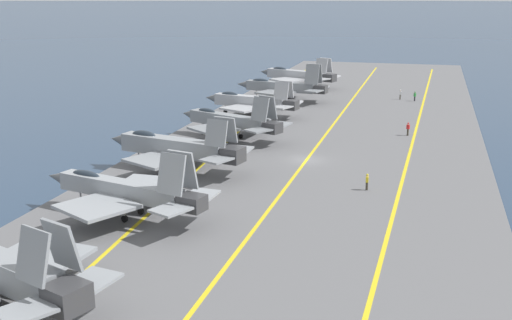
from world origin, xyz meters
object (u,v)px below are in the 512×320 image
object	(u,v)px
parked_jet_third	(125,190)
crew_yellow_vest	(367,181)
parked_jet_fifth	(231,121)
crew_red_vest	(408,128)
parked_jet_eighth	(298,75)
parked_jet_seventh	(283,87)
parked_jet_fourth	(175,147)
crew_green_vest	(415,96)
parked_jet_sixth	(252,102)
crew_white_vest	(400,94)

from	to	relation	value
parked_jet_third	crew_yellow_vest	distance (m)	23.37
parked_jet_fifth	crew_red_vest	xyz separation A→B (m)	(8.25, -22.21, -1.46)
parked_jet_third	parked_jet_eighth	bearing A→B (deg)	0.67
parked_jet_third	parked_jet_seventh	bearing A→B (deg)	0.09
crew_red_vest	crew_yellow_vest	bearing A→B (deg)	173.63
parked_jet_fourth	crew_green_vest	distance (m)	57.35
parked_jet_sixth	crew_white_vest	distance (m)	30.34
parked_jet_fourth	crew_red_vest	size ratio (longest dim) A/B	9.46
parked_jet_eighth	crew_yellow_vest	bearing A→B (deg)	-162.61
parked_jet_third	parked_jet_fourth	size ratio (longest dim) A/B	1.00
parked_jet_fifth	parked_jet_seventh	xyz separation A→B (m)	(30.36, 0.01, 0.07)
crew_yellow_vest	crew_white_vest	distance (m)	54.78
parked_jet_eighth	crew_green_vest	world-z (taller)	parked_jet_eighth
parked_jet_third	parked_jet_fourth	xyz separation A→B (m)	(14.51, 1.31, 0.21)
parked_jet_sixth	parked_jet_fourth	bearing A→B (deg)	-179.44
parked_jet_fourth	parked_jet_fifth	bearing A→B (deg)	-4.39
parked_jet_sixth	crew_green_vest	xyz separation A→B (m)	(20.52, -23.78, -1.33)
parked_jet_fourth	parked_jet_sixth	distance (m)	31.78
crew_yellow_vest	crew_green_vest	bearing A→B (deg)	-3.08
parked_jet_eighth	parked_jet_seventh	bearing A→B (deg)	-177.21
parked_jet_third	crew_green_vest	world-z (taller)	parked_jet_third
parked_jet_sixth	crew_red_vest	world-z (taller)	parked_jet_sixth
parked_jet_third	parked_jet_sixth	size ratio (longest dim) A/B	1.07
crew_red_vest	parked_jet_sixth	bearing A→B (deg)	72.38
crew_red_vest	parked_jet_third	bearing A→B (deg)	150.27
parked_jet_sixth	crew_yellow_vest	xyz separation A→B (m)	(-33.15, -20.89, -1.36)
parked_jet_third	crew_green_vest	bearing A→B (deg)	-18.35
parked_jet_seventh	crew_red_vest	size ratio (longest dim) A/B	9.36
crew_red_vest	crew_yellow_vest	size ratio (longest dim) A/B	1.08
parked_jet_fourth	parked_jet_eighth	distance (m)	63.07
crew_green_vest	parked_jet_fifth	bearing A→B (deg)	148.51
parked_jet_third	parked_jet_fourth	distance (m)	14.57
parked_jet_eighth	parked_jet_fifth	bearing A→B (deg)	-179.00
crew_red_vest	crew_green_vest	bearing A→B (deg)	-0.06
parked_jet_sixth	parked_jet_eighth	xyz separation A→B (m)	(31.29, -0.71, 0.14)
parked_jet_third	crew_white_vest	distance (m)	70.71
parked_jet_third	parked_jet_sixth	distance (m)	46.32
parked_jet_sixth	crew_red_vest	distance (m)	24.95
parked_jet_eighth	crew_yellow_vest	world-z (taller)	parked_jet_eighth
crew_red_vest	crew_white_vest	world-z (taller)	crew_red_vest
crew_red_vest	crew_green_vest	size ratio (longest dim) A/B	1.05
parked_jet_third	parked_jet_sixth	bearing A→B (deg)	2.00
parked_jet_seventh	crew_red_vest	bearing A→B (deg)	-134.85
parked_jet_sixth	parked_jet_seventh	distance (m)	14.64
parked_jet_fourth	parked_jet_seventh	world-z (taller)	parked_jet_seventh
parked_jet_fourth	parked_jet_eighth	world-z (taller)	parked_jet_fourth
parked_jet_fourth	crew_yellow_vest	bearing A→B (deg)	-93.82
parked_jet_fourth	crew_red_vest	distance (m)	33.76
parked_jet_fourth	parked_jet_third	bearing A→B (deg)	-174.84
parked_jet_third	parked_jet_fifth	distance (m)	30.49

